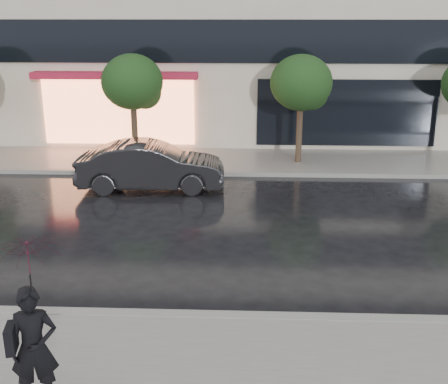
{
  "coord_description": "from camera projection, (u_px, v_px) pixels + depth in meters",
  "views": [
    {
      "loc": [
        1.11,
        -10.06,
        5.43
      ],
      "look_at": [
        0.59,
        2.34,
        1.4
      ],
      "focal_mm": 45.0,
      "sensor_mm": 36.0,
      "label": 1
    }
  ],
  "objects": [
    {
      "name": "ground",
      "position": [
        190.0,
        294.0,
        11.28
      ],
      "size": [
        120.0,
        120.0,
        0.0
      ],
      "primitive_type": "plane",
      "color": "black",
      "rests_on": "ground"
    },
    {
      "name": "sidewalk_far",
      "position": [
        217.0,
        161.0,
        21.0
      ],
      "size": [
        60.0,
        3.5,
        0.12
      ],
      "primitive_type": "cube",
      "color": "slate",
      "rests_on": "ground"
    },
    {
      "name": "curb_near",
      "position": [
        184.0,
        316.0,
        10.31
      ],
      "size": [
        60.0,
        0.25,
        0.14
      ],
      "primitive_type": "cube",
      "color": "gray",
      "rests_on": "ground"
    },
    {
      "name": "curb_far",
      "position": [
        214.0,
        173.0,
        19.33
      ],
      "size": [
        60.0,
        0.25,
        0.14
      ],
      "primitive_type": "cube",
      "color": "gray",
      "rests_on": "ground"
    },
    {
      "name": "tree_mid_west",
      "position": [
        134.0,
        84.0,
        20.02
      ],
      "size": [
        2.2,
        2.2,
        3.99
      ],
      "color": "#33261C",
      "rests_on": "ground"
    },
    {
      "name": "tree_mid_east",
      "position": [
        303.0,
        85.0,
        19.79
      ],
      "size": [
        2.2,
        2.2,
        3.99
      ],
      "color": "#33261C",
      "rests_on": "ground"
    },
    {
      "name": "parked_car",
      "position": [
        151.0,
        166.0,
        17.65
      ],
      "size": [
        4.67,
        1.84,
        1.51
      ],
      "primitive_type": "imported",
      "rotation": [
        0.0,
        0.0,
        1.62
      ],
      "color": "black",
      "rests_on": "ground"
    },
    {
      "name": "pedestrian_with_umbrella",
      "position": [
        31.0,
        301.0,
        7.47
      ],
      "size": [
        1.15,
        1.16,
        2.5
      ],
      "rotation": [
        0.0,
        0.0,
        0.21
      ],
      "color": "black",
      "rests_on": "sidewalk_near"
    }
  ]
}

